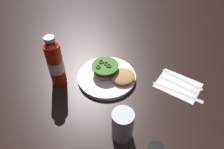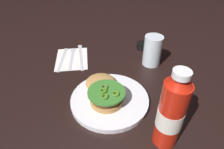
{
  "view_description": "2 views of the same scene",
  "coord_description": "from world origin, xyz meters",
  "views": [
    {
      "loc": [
        0.23,
        -0.55,
        0.7
      ],
      "look_at": [
        -0.02,
        0.02,
        0.08
      ],
      "focal_mm": 34.12,
      "sensor_mm": 36.0,
      "label": 1
    },
    {
      "loc": [
        -0.51,
        0.2,
        0.48
      ],
      "look_at": [
        -0.02,
        0.04,
        0.08
      ],
      "focal_mm": 30.78,
      "sensor_mm": 36.0,
      "label": 2
    }
  ],
  "objects": [
    {
      "name": "napkin",
      "position": [
        0.25,
        0.15,
        0.0
      ],
      "size": [
        0.21,
        0.17,
        0.0
      ],
      "primitive_type": "cube",
      "rotation": [
        0.0,
        0.0,
        -0.18
      ],
      "color": "white",
      "rests_on": "ground_plane"
    },
    {
      "name": "spoon_utensil",
      "position": [
        0.29,
        0.19,
        0.0
      ],
      "size": [
        0.19,
        0.07,
        0.0
      ],
      "color": "silver",
      "rests_on": "napkin"
    },
    {
      "name": "burger_sandwich",
      "position": [
        -0.04,
        0.08,
        0.04
      ],
      "size": [
        0.2,
        0.12,
        0.05
      ],
      "color": "#B18046",
      "rests_on": "dinner_plate"
    },
    {
      "name": "butter_knife",
      "position": [
        0.27,
        0.11,
        0.0
      ],
      "size": [
        0.22,
        0.04,
        0.0
      ],
      "color": "silver",
      "rests_on": "napkin"
    },
    {
      "name": "ground_plane",
      "position": [
        0.0,
        0.0,
        0.0
      ],
      "size": [
        3.0,
        3.0,
        0.0
      ],
      "primitive_type": "plane",
      "color": "black"
    },
    {
      "name": "water_glass",
      "position": [
        0.11,
        -0.17,
        0.06
      ],
      "size": [
        0.08,
        0.08,
        0.13
      ],
      "primitive_type": "cylinder",
      "color": "silver",
      "rests_on": "ground_plane"
    },
    {
      "name": "dinner_plate",
      "position": [
        -0.06,
        0.07,
        0.01
      ],
      "size": [
        0.26,
        0.26,
        0.02
      ],
      "primitive_type": "cylinder",
      "color": "white",
      "rests_on": "ground_plane"
    },
    {
      "name": "fork_utensil",
      "position": [
        0.27,
        0.15,
        0.0
      ],
      "size": [
        0.18,
        0.06,
        0.0
      ],
      "color": "silver",
      "rests_on": "napkin"
    },
    {
      "name": "ketchup_bottle",
      "position": [
        -0.25,
        -0.04,
        0.11
      ],
      "size": [
        0.07,
        0.07,
        0.24
      ],
      "color": "red",
      "rests_on": "ground_plane"
    }
  ]
}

